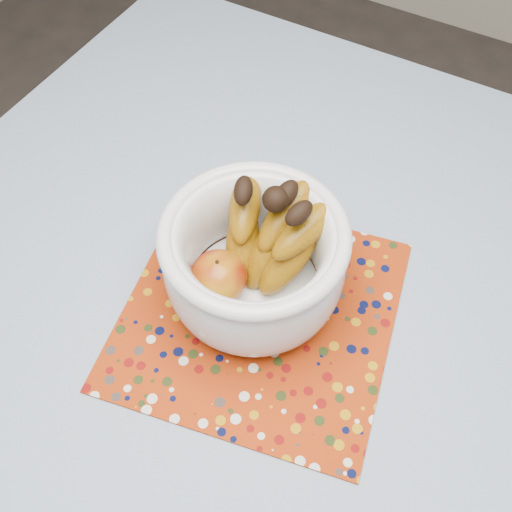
# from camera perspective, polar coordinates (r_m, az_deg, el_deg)

# --- Properties ---
(table) EXTENTS (1.20, 1.20, 0.75)m
(table) POSITION_cam_1_polar(r_m,az_deg,el_deg) (0.92, 2.58, -10.24)
(table) COLOR brown
(table) RESTS_ON ground
(tablecloth) EXTENTS (1.32, 1.32, 0.01)m
(tablecloth) POSITION_cam_1_polar(r_m,az_deg,el_deg) (0.85, 2.79, -7.94)
(tablecloth) COLOR slate
(tablecloth) RESTS_ON table
(placemat) EXTENTS (0.44, 0.44, 0.00)m
(placemat) POSITION_cam_1_polar(r_m,az_deg,el_deg) (0.86, 0.28, -5.48)
(placemat) COLOR #932908
(placemat) RESTS_ON tablecloth
(fruit_bowl) EXTENTS (0.25, 0.26, 0.19)m
(fruit_bowl) POSITION_cam_1_polar(r_m,az_deg,el_deg) (0.81, 0.30, 0.37)
(fruit_bowl) COLOR silver
(fruit_bowl) RESTS_ON placemat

